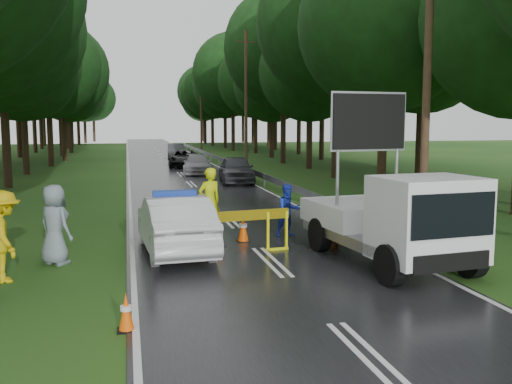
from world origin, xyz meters
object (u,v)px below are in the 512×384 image
object	(u,v)px
civilian	(288,210)
queue_car_third	(184,158)
queue_car_first	(236,169)
queue_car_fourth	(176,152)
officer	(209,201)
queue_car_second	(197,164)
police_sedan	(175,225)
work_truck	(395,220)
barrier	(239,221)

from	to	relation	value
civilian	queue_car_third	distance (m)	27.29
queue_car_first	queue_car_fourth	world-z (taller)	queue_car_first
officer	civilian	size ratio (longest dim) A/B	1.30
civilian	queue_car_second	bearing A→B (deg)	80.17
officer	civilian	world-z (taller)	officer
queue_car_second	queue_car_third	size ratio (longest dim) A/B	0.93
police_sedan	queue_car_second	xyz separation A→B (m)	(3.33, 22.73, -0.12)
work_truck	police_sedan	bearing A→B (deg)	146.85
officer	queue_car_third	size ratio (longest dim) A/B	0.44
police_sedan	civilian	size ratio (longest dim) A/B	2.94
barrier	queue_car_first	world-z (taller)	queue_car_first
civilian	queue_car_fourth	distance (m)	36.52
police_sedan	officer	size ratio (longest dim) A/B	2.27
queue_car_second	queue_car_fourth	size ratio (longest dim) A/B	1.02
queue_car_third	officer	bearing A→B (deg)	-85.99
civilian	queue_car_first	bearing A→B (deg)	74.77
queue_car_third	queue_car_fourth	world-z (taller)	queue_car_fourth
queue_car_second	queue_car_third	bearing A→B (deg)	99.65
officer	queue_car_second	size ratio (longest dim) A/B	0.47
officer	barrier	bearing A→B (deg)	75.37
barrier	queue_car_second	distance (m)	23.35
police_sedan	queue_car_third	size ratio (longest dim) A/B	1.00
barrier	civilian	world-z (taller)	civilian
queue_car_fourth	work_truck	bearing A→B (deg)	-82.74
barrier	officer	size ratio (longest dim) A/B	1.35
police_sedan	barrier	bearing A→B (deg)	157.15
queue_car_third	barrier	bearing A→B (deg)	-84.87
police_sedan	civilian	distance (m)	3.81
work_truck	queue_car_second	distance (m)	25.35
queue_car_second	work_truck	bearing A→B (deg)	-78.83
queue_car_first	queue_car_second	size ratio (longest dim) A/B	1.03
police_sedan	queue_car_third	world-z (taller)	police_sedan
officer	civilian	xyz separation A→B (m)	(2.28, -0.84, -0.24)
police_sedan	queue_car_second	bearing A→B (deg)	-102.10
officer	work_truck	bearing A→B (deg)	105.90
queue_car_fourth	police_sedan	bearing A→B (deg)	-90.15
work_truck	officer	distance (m)	6.15
officer	queue_car_first	xyz separation A→B (m)	(3.58, 14.45, -0.26)
police_sedan	officer	distance (m)	2.61
work_truck	queue_car_fourth	distance (m)	40.56
barrier	queue_car_fourth	world-z (taller)	queue_car_fourth
queue_car_second	police_sedan	bearing A→B (deg)	-91.01
barrier	police_sedan	bearing A→B (deg)	152.81
barrier	queue_car_first	distance (m)	17.58
barrier	queue_car_second	world-z (taller)	queue_car_second
police_sedan	queue_car_fourth	bearing A→B (deg)	-98.61
work_truck	queue_car_first	distance (m)	19.29
barrier	civilian	xyz separation A→B (m)	(1.91, 2.00, -0.08)
civilian	queue_car_first	xyz separation A→B (m)	(1.30, 15.29, -0.03)
queue_car_fourth	civilian	bearing A→B (deg)	-84.82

